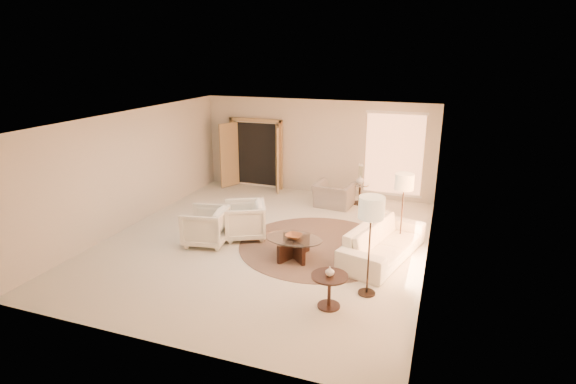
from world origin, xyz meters
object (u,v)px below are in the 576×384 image
(armchair_left, at_px, (245,218))
(accent_chair, at_px, (334,191))
(armchair_right, at_px, (206,225))
(end_table, at_px, (329,285))
(side_table, at_px, (360,192))
(bowl, at_px, (294,236))
(coffee_table, at_px, (294,245))
(end_vase, at_px, (330,271))
(floor_lamp_far, at_px, (371,212))
(side_vase, at_px, (360,180))
(floor_lamp_near, at_px, (404,185))
(sofa, at_px, (384,242))

(armchair_left, relative_size, accent_chair, 0.90)
(armchair_right, distance_m, end_table, 3.63)
(side_table, bearing_deg, bowl, -99.00)
(side_table, bearing_deg, accent_chair, -143.38)
(armchair_left, distance_m, coffee_table, 1.57)
(end_vase, bearing_deg, coffee_table, 126.43)
(armchair_left, relative_size, floor_lamp_far, 0.51)
(side_vase, bearing_deg, armchair_left, -121.91)
(end_table, relative_size, floor_lamp_near, 0.38)
(bowl, bearing_deg, side_vase, 81.00)
(side_table, distance_m, side_vase, 0.35)
(armchair_right, xyz_separation_m, accent_chair, (2.07, 3.42, -0.01))
(armchair_left, height_order, end_table, armchair_left)
(side_table, height_order, side_vase, side_vase)
(coffee_table, height_order, side_table, side_table)
(accent_chair, relative_size, coffee_table, 0.73)
(coffee_table, relative_size, bowl, 4.24)
(armchair_right, xyz_separation_m, floor_lamp_near, (4.10, 1.32, 0.96))
(end_table, height_order, floor_lamp_far, floor_lamp_far)
(sofa, xyz_separation_m, end_vase, (-0.58, -2.22, 0.31))
(end_table, bearing_deg, bowl, 126.43)
(coffee_table, relative_size, side_vase, 5.94)
(armchair_right, distance_m, floor_lamp_near, 4.41)
(armchair_left, relative_size, side_vase, 3.92)
(sofa, xyz_separation_m, bowl, (-1.76, -0.63, 0.12))
(sofa, relative_size, armchair_left, 2.67)
(armchair_left, bearing_deg, side_vase, 122.32)
(accent_chair, distance_m, floor_lamp_far, 4.85)
(side_vase, bearing_deg, accent_chair, -143.38)
(floor_lamp_far, bearing_deg, end_vase, -129.65)
(end_vase, relative_size, side_vase, 0.68)
(end_table, xyz_separation_m, side_table, (-0.55, 5.51, -0.05))
(end_vase, bearing_deg, bowl, 126.43)
(floor_lamp_far, bearing_deg, side_vase, 102.53)
(bowl, relative_size, side_vase, 1.40)
(bowl, bearing_deg, coffee_table, 0.00)
(floor_lamp_far, xyz_separation_m, side_vase, (-1.08, 4.87, -0.85))
(armchair_left, height_order, floor_lamp_near, floor_lamp_near)
(end_table, relative_size, side_vase, 2.64)
(armchair_left, distance_m, bowl, 1.56)
(armchair_right, height_order, side_vase, armchair_right)
(sofa, distance_m, armchair_right, 3.88)
(side_table, height_order, floor_lamp_far, floor_lamp_far)
(side_table, bearing_deg, armchair_left, -121.91)
(accent_chair, height_order, end_vase, accent_chair)
(sofa, bearing_deg, end_table, -179.55)
(floor_lamp_near, distance_m, side_vase, 3.02)
(side_table, xyz_separation_m, bowl, (-0.62, -3.92, 0.13))
(armchair_left, height_order, floor_lamp_far, floor_lamp_far)
(armchair_right, height_order, end_vase, armchair_right)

